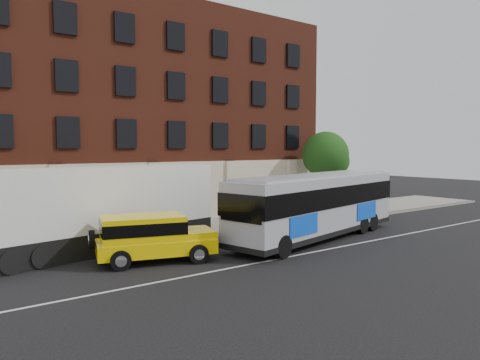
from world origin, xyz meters
TOP-DOWN VIEW (x-y plane):
  - ground at (0.00, 0.00)m, footprint 120.00×120.00m
  - sidewalk at (0.00, 9.00)m, footprint 60.00×6.00m
  - kerb at (0.00, 6.00)m, footprint 60.00×0.25m
  - lane_line at (0.00, 0.50)m, footprint 60.00×0.12m
  - building at (-0.01, 16.92)m, footprint 30.00×12.10m
  - sign_pole at (-8.50, 6.15)m, footprint 0.30×0.20m
  - street_tree at (13.54, 9.48)m, footprint 3.60×3.60m
  - city_bus at (5.55, 2.73)m, footprint 13.46×5.55m
  - yellow_suv at (-4.24, 3.49)m, footprint 5.61×3.49m
  - shipping_container at (-5.22, 6.94)m, footprint 12.66×4.64m

SIDE VIEW (x-z plane):
  - ground at x=0.00m, z-range 0.00..0.00m
  - lane_line at x=0.00m, z-range 0.00..0.01m
  - sidewalk at x=0.00m, z-range 0.00..0.15m
  - kerb at x=0.00m, z-range 0.00..0.15m
  - yellow_suv at x=-4.24m, z-range 0.15..2.24m
  - sign_pole at x=-8.50m, z-range 0.20..2.70m
  - city_bus at x=5.55m, z-range 0.19..3.79m
  - shipping_container at x=-5.22m, z-range -0.02..4.11m
  - street_tree at x=13.54m, z-range 1.31..7.51m
  - building at x=-0.01m, z-range 0.08..15.08m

